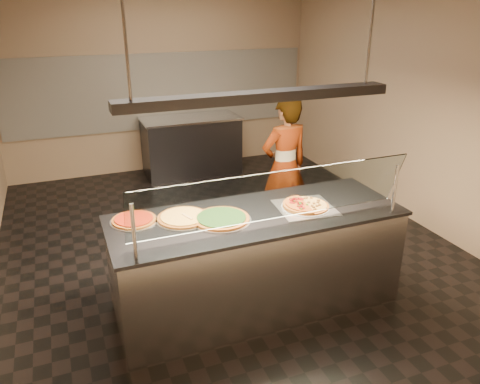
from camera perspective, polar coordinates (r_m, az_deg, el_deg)
name	(u,v)px	position (r m, az deg, el deg)	size (l,w,h in m)	color
ground	(225,245)	(5.54, -1.79, -6.43)	(5.00, 6.00, 0.02)	black
wall_back	(161,78)	(7.85, -9.65, 13.50)	(5.00, 0.02, 3.00)	#967961
wall_front	(426,247)	(2.54, 21.75, -6.29)	(5.00, 0.02, 3.00)	#967961
wall_right	(414,101)	(6.28, 20.46, 10.32)	(0.02, 6.00, 3.00)	#967961
tile_band	(162,91)	(7.86, -9.51, 12.03)	(4.90, 0.02, 1.20)	silver
serving_counter	(256,260)	(4.30, 2.02, -8.29)	(2.58, 0.94, 0.93)	#B7B7BC
sneeze_guard	(275,197)	(3.68, 4.31, -0.56)	(2.34, 0.18, 0.54)	#B7B7BC
perforated_tray	(305,207)	(4.23, 7.95, -1.83)	(0.55, 0.55, 0.01)	silver
half_pizza_pepperoni	(296,206)	(4.18, 6.79, -1.68)	(0.25, 0.43, 0.05)	brown
half_pizza_sausage	(315,203)	(4.27, 9.11, -1.37)	(0.25, 0.43, 0.04)	brown
pizza_spinach	(221,218)	(3.96, -2.31, -3.22)	(0.51, 0.51, 0.03)	silver
pizza_cheese	(183,217)	(4.01, -6.96, -3.05)	(0.47, 0.47, 0.03)	silver
pizza_tomato	(134,220)	(4.04, -12.80, -3.30)	(0.40, 0.40, 0.03)	silver
pizza_spatula	(194,217)	(3.97, -5.64, -3.07)	(0.24, 0.22, 0.02)	#B7B7BC
prep_table	(191,145)	(7.72, -5.94, 5.67)	(1.56, 0.74, 0.93)	#2D2D31
worker	(284,167)	(5.55, 5.44, 3.08)	(0.61, 0.40, 1.68)	#3F3B45
heat_lamp_housing	(259,97)	(3.77, 2.33, 11.56)	(2.30, 0.18, 0.08)	#2D2D31
lamp_rod_left	(124,26)	(3.43, -13.93, 19.09)	(0.02, 0.02, 1.01)	#B7B7BC
lamp_rod_right	(372,21)	(4.21, 15.77, 19.39)	(0.02, 0.02, 1.01)	#B7B7BC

